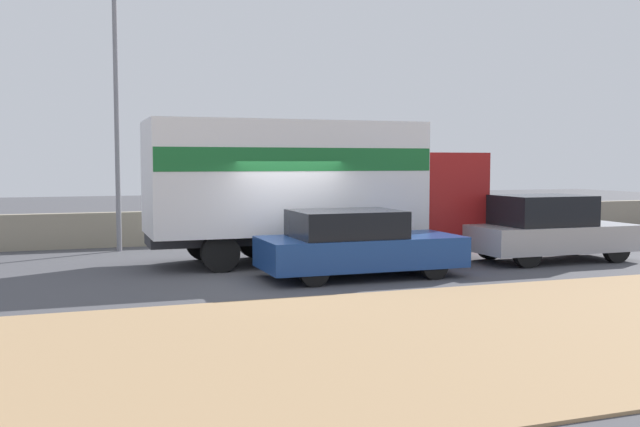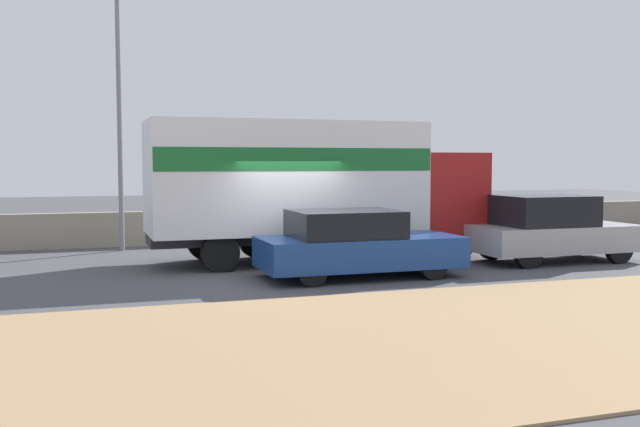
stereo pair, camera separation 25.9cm
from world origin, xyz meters
TOP-DOWN VIEW (x-y plane):
  - ground_plane at (0.00, 0.00)m, footprint 80.00×80.00m
  - dirt_shoulder_foreground at (0.00, -5.61)m, footprint 60.00×6.74m
  - stone_wall_backdrop at (0.00, 7.16)m, footprint 60.00×0.35m
  - street_lamp at (-3.48, 6.10)m, footprint 0.56×0.28m
  - box_truck at (0.88, 2.43)m, footprint 8.42×2.61m
  - car_hatchback at (1.06, -0.29)m, footprint 4.34×1.87m
  - car_sedan_second at (6.54, 0.40)m, footprint 4.20×1.82m

SIDE VIEW (x-z plane):
  - ground_plane at x=0.00m, z-range 0.00..0.00m
  - dirt_shoulder_foreground at x=0.00m, z-range 0.00..0.04m
  - stone_wall_backdrop at x=0.00m, z-range 0.00..1.02m
  - car_hatchback at x=1.06m, z-range -0.01..1.45m
  - car_sedan_second at x=6.54m, z-range -0.01..1.64m
  - box_truck at x=0.88m, z-range 0.28..3.74m
  - street_lamp at x=-3.48m, z-range 0.55..7.84m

